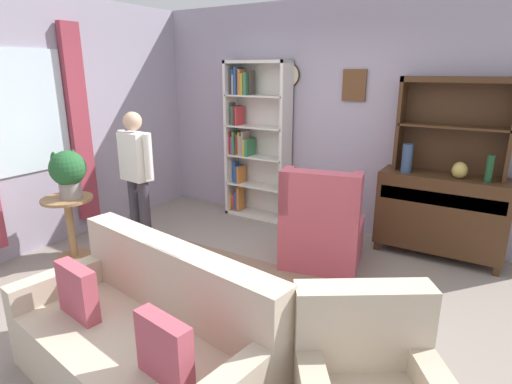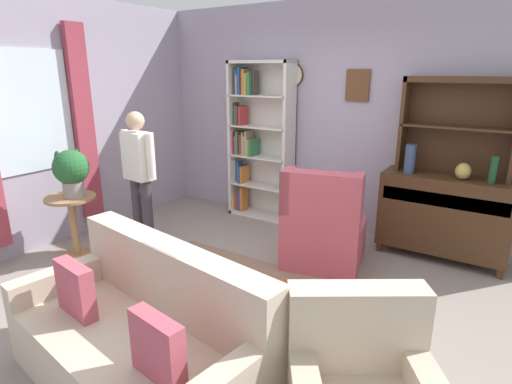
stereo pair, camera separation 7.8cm
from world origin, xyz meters
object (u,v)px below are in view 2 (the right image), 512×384
(plant_stand, at_px, (73,220))
(book_stack, at_px, (252,281))
(sideboard, at_px, (444,214))
(sideboard_hutch, at_px, (459,113))
(potted_plant_large, at_px, (71,170))
(couch_floral, at_px, (141,343))
(wingback_chair, at_px, (323,230))
(bottle_wine, at_px, (493,170))
(bookshelf, at_px, (257,139))
(vase_round, at_px, (463,171))
(vase_tall, at_px, (410,159))
(coffee_table, at_px, (248,294))
(person_reading, at_px, (139,171))

(plant_stand, distance_m, book_stack, 2.40)
(sideboard, bearing_deg, book_stack, -113.01)
(sideboard_hutch, bearing_deg, potted_plant_large, -145.95)
(couch_floral, xyz_separation_m, wingback_chair, (0.25, 2.24, 0.07))
(bottle_wine, bearing_deg, bookshelf, 176.46)
(bookshelf, distance_m, vase_round, 2.57)
(sideboard, relative_size, bottle_wine, 4.75)
(wingback_chair, relative_size, plant_stand, 1.52)
(couch_floral, bearing_deg, sideboard_hutch, 68.56)
(bookshelf, bearing_deg, vase_tall, -4.63)
(sideboard_hutch, bearing_deg, couch_floral, -111.44)
(vase_round, xyz_separation_m, coffee_table, (-1.11, -2.22, -0.65))
(couch_floral, height_order, coffee_table, couch_floral)
(sideboard, relative_size, sideboard_hutch, 1.18)
(couch_floral, xyz_separation_m, coffee_table, (0.28, 0.80, 0.04))
(plant_stand, bearing_deg, bottle_wine, 28.79)
(bottle_wine, relative_size, plant_stand, 0.40)
(sideboard, xyz_separation_m, coffee_table, (-0.98, -2.29, -0.16))
(sideboard_hutch, height_order, couch_floral, sideboard_hutch)
(bottle_wine, bearing_deg, book_stack, -121.86)
(coffee_table, bearing_deg, bookshelf, 121.60)
(potted_plant_large, bearing_deg, couch_floral, -25.28)
(sideboard_hutch, distance_m, wingback_chair, 1.82)
(vase_round, bearing_deg, book_stack, -116.42)
(potted_plant_large, bearing_deg, bookshelf, 68.54)
(plant_stand, relative_size, person_reading, 0.44)
(wingback_chair, bearing_deg, person_reading, -159.53)
(sideboard_hutch, xyz_separation_m, potted_plant_large, (-3.31, -2.24, -0.58))
(bottle_wine, xyz_separation_m, couch_floral, (-1.65, -3.01, -0.74))
(potted_plant_large, bearing_deg, vase_round, 30.92)
(sideboard_hutch, relative_size, potted_plant_large, 2.19)
(sideboard, relative_size, couch_floral, 0.68)
(couch_floral, bearing_deg, bookshelf, 110.37)
(bottle_wine, xyz_separation_m, book_stack, (-1.35, -2.17, -0.60))
(plant_stand, distance_m, coffee_table, 2.39)
(bottle_wine, xyz_separation_m, potted_plant_large, (-3.70, -2.04, -0.07))
(sideboard, distance_m, vase_round, 0.52)
(sideboard, height_order, vase_tall, vase_tall)
(bookshelf, bearing_deg, person_reading, -106.01)
(sideboard, height_order, coffee_table, sideboard)
(sideboard, distance_m, wingback_chair, 1.33)
(bookshelf, height_order, book_stack, bookshelf)
(sideboard, xyz_separation_m, potted_plant_large, (-3.31, -2.13, 0.47))
(bookshelf, bearing_deg, sideboard, -2.01)
(vase_tall, relative_size, vase_round, 1.81)
(sideboard_hutch, height_order, bottle_wine, sideboard_hutch)
(vase_round, bearing_deg, bookshelf, 176.61)
(coffee_table, distance_m, book_stack, 0.11)
(vase_round, bearing_deg, potted_plant_large, -149.08)
(bottle_wine, xyz_separation_m, plant_stand, (-3.75, -2.06, -0.63))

